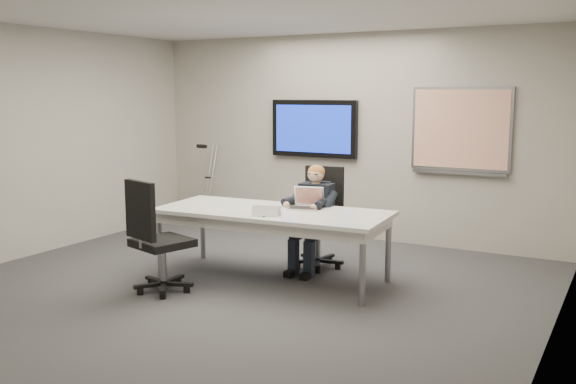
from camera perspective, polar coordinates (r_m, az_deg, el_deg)
The scene contains 15 objects.
floor at distance 6.55m, azimuth -5.53°, elevation -9.01°, with size 6.00×6.00×0.02m, color #363638.
ceiling at distance 6.29m, azimuth -5.93°, elevation 16.07°, with size 6.00×6.00×0.02m, color silver.
wall_back at distance 8.89m, azimuth 5.36°, elevation 4.91°, with size 6.00×0.02×2.80m, color #A19E92.
wall_left at distance 8.34m, azimuth -22.99°, elevation 3.99°, with size 0.02×6.00×2.80m, color #A19E92.
wall_right at distance 5.20m, azimuth 22.67°, elevation 1.47°, with size 0.02×6.00×2.80m, color #A19E92.
conference_table at distance 6.85m, azimuth -1.40°, elevation -2.33°, with size 2.55×1.21×0.76m.
tv_display at distance 9.05m, azimuth 2.31°, elevation 5.65°, with size 1.30×0.09×0.80m.
whiteboard at distance 8.36m, azimuth 15.11°, elevation 5.29°, with size 1.25×0.08×1.10m.
office_chair_far at distance 7.44m, azimuth 2.79°, elevation -3.93°, with size 0.62×0.62×1.15m.
office_chair_near at distance 6.60m, azimuth -11.43°, elevation -5.74°, with size 0.69×0.69×1.16m.
seated_person at distance 7.20m, azimuth 1.99°, elevation -3.35°, with size 0.38×0.65×1.20m.
crutch at distance 9.84m, azimuth -7.01°, elevation 0.78°, with size 0.17×0.42×1.27m, color #A4A6AC, non-canonical shape.
laptop at distance 6.92m, azimuth 1.57°, elevation -0.99°, with size 0.37×0.38×0.23m.
name_tent at distance 6.50m, azimuth -1.93°, elevation -1.67°, with size 0.27×0.08×0.11m, color white, non-canonical shape.
pen at distance 6.50m, azimuth -1.97°, elevation -2.10°, with size 0.01×0.01×0.13m, color black.
Camera 1 is at (3.55, -5.13, 2.01)m, focal length 40.00 mm.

